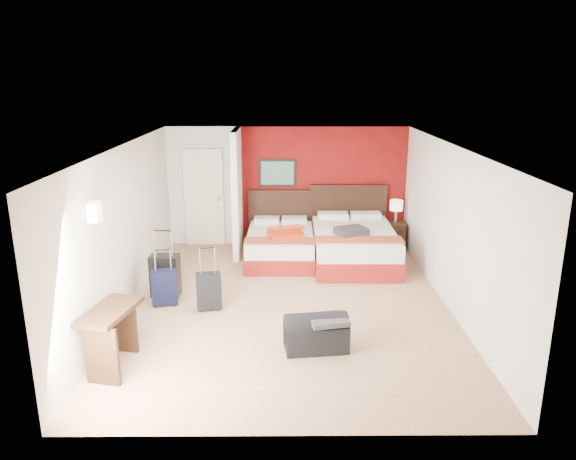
{
  "coord_description": "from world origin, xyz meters",
  "views": [
    {
      "loc": [
        -0.05,
        -7.9,
        3.5
      ],
      "look_at": [
        0.0,
        0.8,
        1.0
      ],
      "focal_mm": 33.58,
      "sensor_mm": 36.0,
      "label": 1
    }
  ],
  "objects_px": {
    "bed_left": "(280,247)",
    "red_suitcase_open": "(285,232)",
    "suitcase_black": "(165,277)",
    "suitcase_charcoal": "(209,293)",
    "desk": "(112,338)",
    "suitcase_navy": "(165,289)",
    "duffel_bag": "(316,335)",
    "bed_right": "(354,246)",
    "table_lamp": "(396,211)",
    "nightstand": "(395,236)"
  },
  "relations": [
    {
      "from": "desk",
      "to": "bed_left",
      "type": "bearing_deg",
      "value": 75.01
    },
    {
      "from": "table_lamp",
      "to": "red_suitcase_open",
      "type": "bearing_deg",
      "value": -161.59
    },
    {
      "from": "red_suitcase_open",
      "to": "suitcase_navy",
      "type": "xyz_separation_m",
      "value": [
        -1.91,
        -2.04,
        -0.34
      ]
    },
    {
      "from": "red_suitcase_open",
      "to": "desk",
      "type": "bearing_deg",
      "value": -135.58
    },
    {
      "from": "desk",
      "to": "red_suitcase_open",
      "type": "bearing_deg",
      "value": 73.29
    },
    {
      "from": "bed_left",
      "to": "suitcase_black",
      "type": "relative_size",
      "value": 2.69
    },
    {
      "from": "red_suitcase_open",
      "to": "suitcase_navy",
      "type": "height_order",
      "value": "red_suitcase_open"
    },
    {
      "from": "suitcase_black",
      "to": "table_lamp",
      "type": "bearing_deg",
      "value": 33.29
    },
    {
      "from": "bed_left",
      "to": "bed_right",
      "type": "distance_m",
      "value": 1.43
    },
    {
      "from": "desk",
      "to": "bed_right",
      "type": "bearing_deg",
      "value": 59.99
    },
    {
      "from": "table_lamp",
      "to": "desk",
      "type": "height_order",
      "value": "table_lamp"
    },
    {
      "from": "bed_right",
      "to": "red_suitcase_open",
      "type": "relative_size",
      "value": 2.56
    },
    {
      "from": "nightstand",
      "to": "suitcase_black",
      "type": "relative_size",
      "value": 0.85
    },
    {
      "from": "bed_left",
      "to": "suitcase_black",
      "type": "xyz_separation_m",
      "value": [
        -1.86,
        -1.82,
        0.07
      ]
    },
    {
      "from": "duffel_bag",
      "to": "suitcase_charcoal",
      "type": "bearing_deg",
      "value": 134.12
    },
    {
      "from": "bed_right",
      "to": "nightstand",
      "type": "relative_size",
      "value": 3.78
    },
    {
      "from": "duffel_bag",
      "to": "red_suitcase_open",
      "type": "bearing_deg",
      "value": 89.53
    },
    {
      "from": "suitcase_navy",
      "to": "red_suitcase_open",
      "type": "bearing_deg",
      "value": 35.94
    },
    {
      "from": "red_suitcase_open",
      "to": "suitcase_black",
      "type": "distance_m",
      "value": 2.62
    },
    {
      "from": "bed_left",
      "to": "suitcase_black",
      "type": "height_order",
      "value": "suitcase_black"
    },
    {
      "from": "bed_left",
      "to": "desk",
      "type": "xyz_separation_m",
      "value": [
        -2.04,
        -4.02,
        0.11
      ]
    },
    {
      "from": "suitcase_charcoal",
      "to": "desk",
      "type": "relative_size",
      "value": 0.6
    },
    {
      "from": "desk",
      "to": "suitcase_black",
      "type": "bearing_deg",
      "value": 97.13
    },
    {
      "from": "suitcase_charcoal",
      "to": "suitcase_navy",
      "type": "xyz_separation_m",
      "value": [
        -0.72,
        0.18,
        -0.01
      ]
    },
    {
      "from": "table_lamp",
      "to": "suitcase_navy",
      "type": "relative_size",
      "value": 0.86
    },
    {
      "from": "suitcase_charcoal",
      "to": "suitcase_navy",
      "type": "relative_size",
      "value": 1.02
    },
    {
      "from": "duffel_bag",
      "to": "nightstand",
      "type": "bearing_deg",
      "value": 59.23
    },
    {
      "from": "nightstand",
      "to": "suitcase_black",
      "type": "bearing_deg",
      "value": -141.76
    },
    {
      "from": "table_lamp",
      "to": "suitcase_navy",
      "type": "bearing_deg",
      "value": -146.23
    },
    {
      "from": "bed_left",
      "to": "red_suitcase_open",
      "type": "xyz_separation_m",
      "value": [
        0.1,
        -0.1,
        0.33
      ]
    },
    {
      "from": "bed_left",
      "to": "nightstand",
      "type": "xyz_separation_m",
      "value": [
        2.37,
        0.66,
        0.01
      ]
    },
    {
      "from": "bed_right",
      "to": "nightstand",
      "type": "xyz_separation_m",
      "value": [
        0.95,
        0.83,
        -0.04
      ]
    },
    {
      "from": "bed_right",
      "to": "suitcase_black",
      "type": "height_order",
      "value": "suitcase_black"
    },
    {
      "from": "bed_right",
      "to": "duffel_bag",
      "type": "xyz_separation_m",
      "value": [
        -0.92,
        -3.43,
        -0.12
      ]
    },
    {
      "from": "bed_right",
      "to": "red_suitcase_open",
      "type": "xyz_separation_m",
      "value": [
        -1.32,
        0.07,
        0.28
      ]
    },
    {
      "from": "bed_left",
      "to": "duffel_bag",
      "type": "distance_m",
      "value": 3.63
    },
    {
      "from": "table_lamp",
      "to": "suitcase_charcoal",
      "type": "height_order",
      "value": "table_lamp"
    },
    {
      "from": "red_suitcase_open",
      "to": "desk",
      "type": "distance_m",
      "value": 4.48
    },
    {
      "from": "red_suitcase_open",
      "to": "suitcase_black",
      "type": "xyz_separation_m",
      "value": [
        -1.96,
        -1.72,
        -0.26
      ]
    },
    {
      "from": "table_lamp",
      "to": "nightstand",
      "type": "bearing_deg",
      "value": 0.0
    },
    {
      "from": "red_suitcase_open",
      "to": "suitcase_black",
      "type": "height_order",
      "value": "suitcase_black"
    },
    {
      "from": "suitcase_charcoal",
      "to": "table_lamp",
      "type": "bearing_deg",
      "value": 29.41
    },
    {
      "from": "red_suitcase_open",
      "to": "suitcase_charcoal",
      "type": "xyz_separation_m",
      "value": [
        -1.19,
        -2.22,
        -0.33
      ]
    },
    {
      "from": "suitcase_charcoal",
      "to": "suitcase_navy",
      "type": "distance_m",
      "value": 0.74
    },
    {
      "from": "desk",
      "to": "suitcase_navy",
      "type": "bearing_deg",
      "value": 94.77
    },
    {
      "from": "nightstand",
      "to": "suitcase_black",
      "type": "height_order",
      "value": "suitcase_black"
    },
    {
      "from": "duffel_bag",
      "to": "desk",
      "type": "distance_m",
      "value": 2.58
    },
    {
      "from": "bed_right",
      "to": "nightstand",
      "type": "bearing_deg",
      "value": 41.53
    },
    {
      "from": "suitcase_black",
      "to": "suitcase_charcoal",
      "type": "distance_m",
      "value": 0.92
    },
    {
      "from": "suitcase_black",
      "to": "desk",
      "type": "distance_m",
      "value": 2.21
    }
  ]
}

